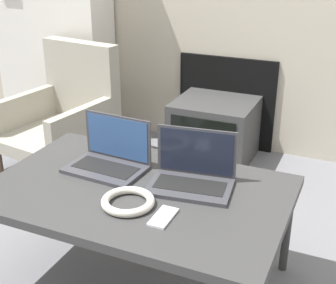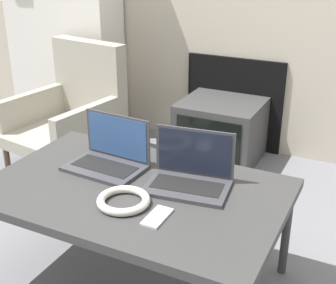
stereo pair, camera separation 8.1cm
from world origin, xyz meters
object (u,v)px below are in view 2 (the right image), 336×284
object	(u,v)px
laptop_left	(110,156)
armchair	(74,108)
headphones	(124,200)
tv	(221,131)
laptop_right	(190,174)
phone	(157,217)

from	to	relation	value
laptop_left	armchair	distance (m)	1.17
headphones	armchair	bearing A→B (deg)	134.37
tv	laptop_right	bearing A→B (deg)	-75.75
phone	laptop_left	bearing A→B (deg)	143.87
headphones	armchair	distance (m)	1.49
laptop_left	laptop_right	xyz separation A→B (m)	(0.38, -0.00, 0.00)
laptop_left	phone	distance (m)	0.46
laptop_right	tv	world-z (taller)	laptop_right
laptop_left	headphones	world-z (taller)	laptop_left
armchair	laptop_left	bearing A→B (deg)	-36.50
laptop_right	armchair	size ratio (longest dim) A/B	0.47
tv	headphones	bearing A→B (deg)	-84.25
phone	armchair	bearing A→B (deg)	137.62
tv	phone	bearing A→B (deg)	-78.44
armchair	headphones	bearing A→B (deg)	-37.25
headphones	phone	distance (m)	0.16
armchair	laptop_right	bearing A→B (deg)	-25.93
laptop_left	armchair	world-z (taller)	armchair
laptop_left	headphones	size ratio (longest dim) A/B	1.69
laptop_left	phone	bearing A→B (deg)	-32.59
laptop_right	laptop_left	bearing A→B (deg)	172.20
laptop_right	phone	xyz separation A→B (m)	(-0.00, -0.27, -0.04)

